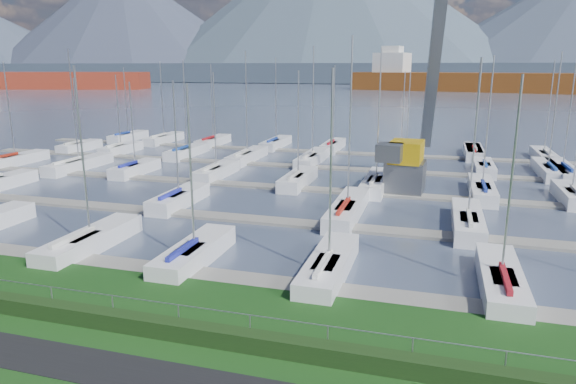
% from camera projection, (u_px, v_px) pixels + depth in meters
% --- Properties ---
extents(path, '(160.00, 2.00, 0.04)m').
position_uv_depth(path, '(164.00, 379.00, 17.34)').
color(path, black).
rests_on(path, grass).
extents(water, '(800.00, 540.00, 0.20)m').
position_uv_depth(water, '(424.00, 87.00, 262.57)').
color(water, '#49536A').
extents(hedge, '(80.00, 0.70, 0.70)m').
position_uv_depth(hedge, '(198.00, 333.00, 19.68)').
color(hedge, '#1B3413').
rests_on(hedge, grass).
extents(fence, '(80.00, 0.04, 0.04)m').
position_uv_depth(fence, '(201.00, 308.00, 19.85)').
color(fence, '#909398').
rests_on(fence, grass).
extents(foothill, '(900.00, 80.00, 12.00)m').
position_uv_depth(foothill, '(428.00, 73.00, 326.29)').
color(foothill, '#3C4858').
rests_on(foothill, water).
extents(mountains, '(1190.00, 360.00, 115.00)m').
position_uv_depth(mountains, '(444.00, 16.00, 384.11)').
color(mountains, '#424C60').
rests_on(mountains, water).
extents(docks, '(90.00, 41.60, 0.25)m').
position_uv_depth(docks, '(333.00, 191.00, 44.42)').
color(docks, slate).
rests_on(docks, water).
extents(crane, '(5.13, 13.30, 22.35)m').
position_uv_depth(crane, '(414.00, 126.00, 43.69)').
color(crane, '#595C61').
rests_on(crane, water).
extents(cargo_ship_west, '(97.04, 42.35, 21.50)m').
position_uv_depth(cargo_ship_west, '(36.00, 81.00, 243.26)').
color(cargo_ship_west, maroon).
rests_on(cargo_ship_west, water).
extents(cargo_ship_mid, '(110.20, 40.27, 21.50)m').
position_uv_depth(cargo_ship_mid, '(468.00, 82.00, 219.31)').
color(cargo_ship_mid, brown).
rests_on(cargo_ship_mid, water).
extents(sailboat_fleet, '(75.97, 49.30, 13.49)m').
position_uv_depth(sailboat_fleet, '(356.00, 122.00, 46.97)').
color(sailboat_fleet, silver).
rests_on(sailboat_fleet, water).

